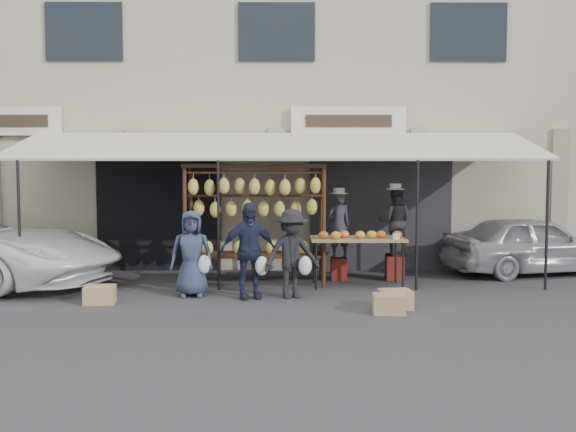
# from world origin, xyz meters

# --- Properties ---
(ground_plane) EXTENTS (90.00, 90.00, 0.00)m
(ground_plane) POSITION_xyz_m (0.00, 0.00, 0.00)
(ground_plane) COLOR #2D2D30
(shophouse) EXTENTS (24.00, 6.15, 7.30)m
(shophouse) POSITION_xyz_m (-0.00, 6.50, 3.65)
(shophouse) COLOR #ABA38F
(shophouse) RESTS_ON ground_plane
(awning) EXTENTS (10.00, 2.35, 2.92)m
(awning) POSITION_xyz_m (0.01, 2.28, 2.57)
(awning) COLOR beige
(awning) RESTS_ON ground_plane
(banana_rack) EXTENTS (2.60, 0.90, 2.24)m
(banana_rack) POSITION_xyz_m (-0.38, 1.74, 1.57)
(banana_rack) COLOR #412616
(banana_rack) RESTS_ON ground_plane
(produce_table) EXTENTS (1.70, 0.90, 1.04)m
(produce_table) POSITION_xyz_m (1.49, 1.47, 0.87)
(produce_table) COLOR #9A7D51
(produce_table) RESTS_ON ground_plane
(vendor_left) EXTENTS (0.54, 0.43, 1.29)m
(vendor_left) POSITION_xyz_m (1.22, 2.25, 1.07)
(vendor_left) COLOR #2F2E39
(vendor_left) RESTS_ON stool_left
(vendor_right) EXTENTS (0.72, 0.60, 1.32)m
(vendor_right) POSITION_xyz_m (2.30, 2.21, 1.13)
(vendor_right) COLOR black
(vendor_right) RESTS_ON stool_right
(customer_left) EXTENTS (0.74, 0.51, 1.45)m
(customer_left) POSITION_xyz_m (-1.40, 0.60, 0.73)
(customer_left) COLOR #2F3852
(customer_left) RESTS_ON ground_plane
(customer_mid) EXTENTS (1.01, 0.64, 1.60)m
(customer_mid) POSITION_xyz_m (-0.43, 0.41, 0.80)
(customer_mid) COLOR #202440
(customer_mid) RESTS_ON ground_plane
(customer_right) EXTENTS (1.08, 0.83, 1.48)m
(customer_right) POSITION_xyz_m (0.28, 0.44, 0.74)
(customer_right) COLOR black
(customer_right) RESTS_ON ground_plane
(stool_left) EXTENTS (0.33, 0.33, 0.42)m
(stool_left) POSITION_xyz_m (1.22, 2.25, 0.21)
(stool_left) COLOR maroon
(stool_left) RESTS_ON ground_plane
(stool_right) EXTENTS (0.39, 0.39, 0.47)m
(stool_right) POSITION_xyz_m (2.30, 2.21, 0.24)
(stool_right) COLOR maroon
(stool_right) RESTS_ON ground_plane
(crate_near_a) EXTENTS (0.49, 0.39, 0.28)m
(crate_near_a) POSITION_xyz_m (1.71, -0.74, 0.14)
(crate_near_a) COLOR tan
(crate_near_a) RESTS_ON ground_plane
(crate_near_b) EXTENTS (0.52, 0.42, 0.29)m
(crate_near_b) POSITION_xyz_m (1.86, -0.41, 0.14)
(crate_near_b) COLOR tan
(crate_near_b) RESTS_ON ground_plane
(crate_far) EXTENTS (0.51, 0.41, 0.29)m
(crate_far) POSITION_xyz_m (-2.78, -0.01, 0.14)
(crate_far) COLOR tan
(crate_far) RESTS_ON ground_plane
(sedan) EXTENTS (3.80, 2.20, 1.22)m
(sedan) POSITION_xyz_m (5.20, 2.87, 0.61)
(sedan) COLOR #9A9A9F
(sedan) RESTS_ON ground_plane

